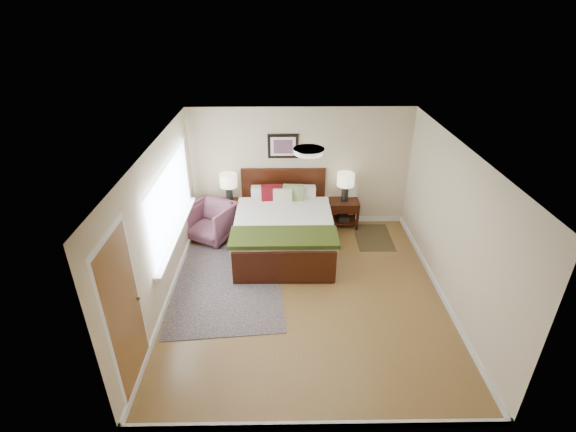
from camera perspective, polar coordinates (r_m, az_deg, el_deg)
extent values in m
plane|color=olive|center=(7.08, 2.37, -10.35)|extent=(5.00, 5.00, 0.00)
cube|color=#C5B18F|center=(8.65, 1.68, 6.63)|extent=(4.50, 0.04, 2.50)
cube|color=#C5B18F|center=(4.39, 4.47, -17.68)|extent=(4.50, 0.04, 2.50)
cube|color=#C5B18F|center=(6.65, -17.16, -1.58)|extent=(0.04, 5.00, 2.50)
cube|color=#C5B18F|center=(6.90, 21.60, -1.26)|extent=(0.04, 5.00, 2.50)
cube|color=white|center=(5.88, 2.85, 9.18)|extent=(4.50, 5.00, 0.02)
cube|color=silver|center=(7.18, -15.79, 2.21)|extent=(0.02, 2.72, 1.32)
cube|color=silver|center=(7.17, -15.68, 2.21)|extent=(0.01, 2.60, 1.20)
cube|color=silver|center=(7.45, -14.80, -2.16)|extent=(0.10, 2.72, 0.04)
cube|color=silver|center=(5.36, -21.48, -12.28)|extent=(0.01, 1.00, 2.18)
cube|color=brown|center=(5.39, -21.31, -12.61)|extent=(0.01, 0.90, 2.10)
cylinder|color=#999999|center=(5.68, -19.78, -10.57)|extent=(0.04, 0.04, 0.04)
cylinder|color=white|center=(5.89, 2.84, 8.81)|extent=(0.40, 0.40, 0.07)
cylinder|color=beige|center=(5.88, 2.85, 9.14)|extent=(0.44, 0.44, 0.01)
cube|color=#381308|center=(8.85, -0.63, 2.81)|extent=(1.75, 0.06, 1.23)
cube|color=#381308|center=(7.07, -0.53, -7.09)|extent=(1.75, 0.06, 0.61)
cube|color=#381308|center=(8.04, -6.56, -2.44)|extent=(0.06, 2.20, 0.20)
cube|color=#381308|center=(8.04, 5.39, -2.35)|extent=(0.06, 2.20, 0.20)
cube|color=silver|center=(7.93, -0.59, -1.52)|extent=(1.65, 2.18, 0.24)
cube|color=silver|center=(7.76, -0.59, -0.82)|extent=(1.83, 1.95, 0.11)
cube|color=#383C11|center=(7.17, -0.56, -2.93)|extent=(1.87, 0.70, 0.08)
cube|color=silver|center=(8.57, -3.20, 3.17)|extent=(0.55, 0.18, 0.28)
cube|color=silver|center=(8.57, 1.93, 3.21)|extent=(0.55, 0.18, 0.28)
cube|color=#5C0A10|center=(8.43, -2.27, 3.11)|extent=(0.43, 0.17, 0.35)
cube|color=#72894F|center=(8.43, 0.71, 3.13)|extent=(0.42, 0.16, 0.35)
cube|color=beige|center=(8.37, -0.78, 2.76)|extent=(0.38, 0.13, 0.31)
cube|color=black|center=(8.46, -0.67, 9.52)|extent=(0.62, 0.03, 0.50)
cube|color=silver|center=(8.44, -0.67, 9.48)|extent=(0.50, 0.01, 0.38)
cube|color=#A52D23|center=(8.43, -0.67, 9.46)|extent=(0.38, 0.01, 0.28)
cube|color=#381308|center=(8.78, -7.92, 1.79)|extent=(0.49, 0.45, 0.05)
cube|color=#381308|center=(8.77, -9.35, -0.49)|extent=(0.05, 0.05, 0.54)
cube|color=#381308|center=(8.71, -6.52, -0.48)|extent=(0.05, 0.05, 0.54)
cube|color=#381308|center=(9.11, -9.03, 0.65)|extent=(0.05, 0.05, 0.54)
cube|color=#381308|center=(9.05, -6.31, 0.68)|extent=(0.05, 0.05, 0.54)
cube|color=#381308|center=(8.64, -8.03, 0.59)|extent=(0.43, 0.03, 0.14)
cube|color=#381308|center=(8.80, 7.70, 1.91)|extent=(0.60, 0.45, 0.05)
cube|color=#381308|center=(8.73, 6.01, -0.38)|extent=(0.05, 0.05, 0.55)
cube|color=#381308|center=(8.81, 9.48, -0.36)|extent=(0.05, 0.05, 0.55)
cube|color=#381308|center=(9.07, 5.75, 0.77)|extent=(0.05, 0.05, 0.55)
cube|color=#381308|center=(9.15, 9.09, 0.79)|extent=(0.05, 0.05, 0.55)
cube|color=#381308|center=(8.66, 7.85, 0.71)|extent=(0.54, 0.03, 0.14)
cube|color=#381308|center=(9.00, 7.53, -0.54)|extent=(0.54, 0.39, 0.03)
cube|color=black|center=(8.98, 7.55, -0.37)|extent=(0.22, 0.28, 0.03)
cube|color=black|center=(8.97, 7.56, -0.17)|extent=(0.22, 0.28, 0.03)
cube|color=black|center=(8.95, 7.57, 0.03)|extent=(0.22, 0.28, 0.03)
cylinder|color=black|center=(8.70, -8.01, 2.91)|extent=(0.14, 0.14, 0.32)
cylinder|color=black|center=(8.62, -8.08, 4.00)|extent=(0.02, 0.02, 0.06)
cylinder|color=beige|center=(8.57, -8.14, 4.85)|extent=(0.35, 0.35, 0.26)
cylinder|color=black|center=(8.72, 7.78, 3.03)|extent=(0.14, 0.14, 0.32)
cylinder|color=black|center=(8.65, 7.86, 4.12)|extent=(0.02, 0.02, 0.06)
cylinder|color=beige|center=(8.60, 7.92, 4.97)|extent=(0.35, 0.35, 0.26)
imported|color=brown|center=(8.49, -10.44, -0.76)|extent=(1.11, 1.12, 0.76)
cube|color=#0C143C|center=(7.34, -8.45, -9.09)|extent=(2.06, 2.74, 0.01)
cube|color=black|center=(8.73, 11.60, -2.84)|extent=(0.73, 1.09, 0.01)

